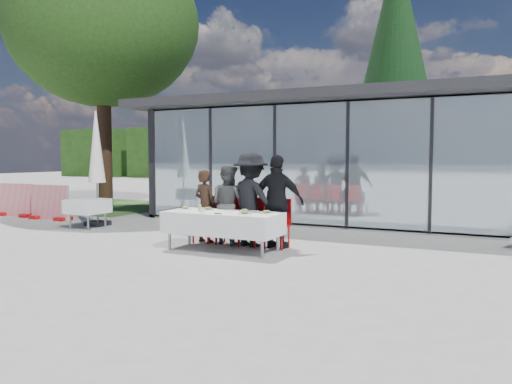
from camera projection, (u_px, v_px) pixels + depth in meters
ground at (233, 255)px, 9.15m from camera, size 90.00×90.00×0.00m
pavilion at (414, 146)px, 15.47m from camera, size 14.80×8.80×3.44m
treeline at (397, 152)px, 35.03m from camera, size 62.50×2.00×4.40m
dining_table at (223, 223)px, 9.60m from camera, size 2.26×0.96×0.75m
diner_a at (205, 206)px, 10.54m from camera, size 0.66×0.66×1.54m
diner_chair_a at (207, 217)px, 10.62m from camera, size 0.44×0.44×0.97m
diner_b at (228, 204)px, 10.30m from camera, size 0.99×0.99×1.65m
diner_chair_b at (230, 218)px, 10.38m from camera, size 0.44×0.44×0.97m
diner_c at (251, 199)px, 10.07m from camera, size 1.44×1.44×1.90m
diner_chair_c at (252, 219)px, 10.16m from camera, size 0.44×0.44×0.97m
diner_d at (277, 202)px, 9.82m from camera, size 1.12×1.12×1.85m
diner_chair_d at (279, 221)px, 9.90m from camera, size 0.44×0.44×0.97m
plate_a at (185, 208)px, 10.05m from camera, size 0.27×0.27×0.07m
plate_b at (208, 209)px, 9.90m from camera, size 0.27×0.27×0.07m
plate_c at (245, 211)px, 9.50m from camera, size 0.27×0.27×0.07m
plate_d at (267, 212)px, 9.29m from camera, size 0.27×0.27×0.07m
plate_extra at (245, 213)px, 9.16m from camera, size 0.27×0.27×0.07m
juice_bottle at (200, 208)px, 9.72m from camera, size 0.06×0.06×0.14m
drinking_glasses at (202, 210)px, 9.44m from camera, size 0.07×0.07×0.10m
folded_eyeglasses at (218, 214)px, 9.25m from camera, size 0.14×0.03×0.01m
spare_table_left at (88, 206)px, 12.66m from camera, size 0.86×0.86×0.74m
market_umbrella at (96, 153)px, 13.02m from camera, size 0.50×0.50×3.00m
deciduous_tree at (102, 26)px, 17.77m from camera, size 7.04×6.40×9.38m
conifer_tree at (395, 54)px, 20.20m from camera, size 4.00×4.00×10.50m
grass_patch at (106, 206)px, 18.22m from camera, size 5.00×5.00×0.02m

